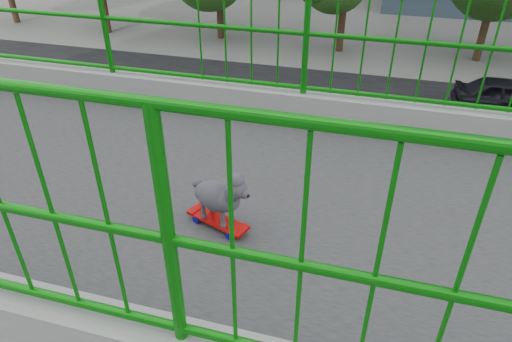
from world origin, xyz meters
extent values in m
cube|color=black|center=(-13.00, 0.00, 0.01)|extent=(18.00, 90.00, 0.02)
cylinder|color=black|center=(-26.00, -28.00, 1.40)|extent=(0.44, 0.44, 2.80)
cylinder|color=black|center=(-25.50, -20.00, 1.31)|extent=(0.44, 0.44, 2.62)
cylinder|color=black|center=(-26.40, -12.00, 1.49)|extent=(0.44, 0.44, 2.97)
cylinder|color=black|center=(-25.80, -4.00, 1.36)|extent=(0.44, 0.44, 2.73)
cylinder|color=black|center=(-26.20, 4.00, 1.43)|extent=(0.44, 0.44, 2.87)
cube|color=red|center=(0.31, -2.24, 7.05)|extent=(0.28, 0.47, 0.01)
cube|color=#99999E|center=(0.26, -2.37, 7.04)|extent=(0.08, 0.06, 0.02)
cylinder|color=#0D0693|center=(0.21, -2.35, 7.03)|extent=(0.04, 0.06, 0.05)
sphere|color=yellow|center=(0.21, -2.35, 7.03)|extent=(0.02, 0.02, 0.02)
cylinder|color=#0D0693|center=(0.32, -2.39, 7.03)|extent=(0.04, 0.06, 0.05)
sphere|color=yellow|center=(0.32, -2.39, 7.03)|extent=(0.02, 0.02, 0.02)
cube|color=#99999E|center=(0.37, -2.10, 7.04)|extent=(0.08, 0.06, 0.02)
cylinder|color=#0D0693|center=(0.31, -2.08, 7.03)|extent=(0.04, 0.06, 0.05)
sphere|color=yellow|center=(0.31, -2.08, 7.03)|extent=(0.02, 0.02, 0.02)
cylinder|color=#0D0693|center=(0.42, -2.12, 7.03)|extent=(0.04, 0.06, 0.05)
sphere|color=yellow|center=(0.42, -2.12, 7.03)|extent=(0.02, 0.02, 0.02)
ellipsoid|color=#2A282D|center=(0.31, -2.24, 7.25)|extent=(0.29, 0.35, 0.20)
sphere|color=#2A282D|center=(0.37, -2.08, 7.38)|extent=(0.14, 0.14, 0.14)
sphere|color=black|center=(0.40, -2.00, 7.36)|extent=(0.02, 0.02, 0.02)
sphere|color=#2A282D|center=(0.26, -2.39, 7.29)|extent=(0.07, 0.07, 0.07)
cylinder|color=#2A282D|center=(0.30, -2.14, 7.12)|extent=(0.03, 0.03, 0.13)
cylinder|color=#2A282D|center=(0.39, -2.17, 7.12)|extent=(0.03, 0.03, 0.13)
cylinder|color=#2A282D|center=(0.24, -2.30, 7.12)|extent=(0.03, 0.03, 0.13)
cylinder|color=#2A282D|center=(0.33, -2.33, 7.12)|extent=(0.03, 0.03, 0.13)
imported|color=red|center=(-9.20, -7.05, 0.71)|extent=(1.51, 4.33, 1.43)
imported|color=black|center=(-18.80, 4.36, 0.80)|extent=(1.89, 4.69, 1.60)
camera|label=1|loc=(2.56, -1.33, 8.98)|focal=32.05mm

